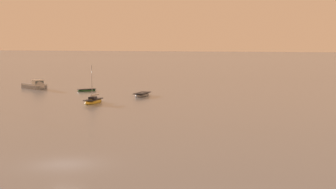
{
  "coord_description": "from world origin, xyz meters",
  "views": [
    {
      "loc": [
        18.03,
        -34.5,
        8.67
      ],
      "look_at": [
        -5.58,
        43.29,
        0.75
      ],
      "focal_mm": 59.23,
      "sensor_mm": 36.0,
      "label": 1
    }
  ],
  "objects_px": {
    "sailboat_moored_0": "(93,101)",
    "rowboat_moored_1": "(142,95)",
    "motorboat_moored_2": "(37,87)",
    "rowboat_moored_0": "(87,90)"
  },
  "relations": [
    {
      "from": "sailboat_moored_0",
      "to": "rowboat_moored_1",
      "type": "relative_size",
      "value": 1.18
    },
    {
      "from": "sailboat_moored_0",
      "to": "motorboat_moored_2",
      "type": "height_order",
      "value": "sailboat_moored_0"
    },
    {
      "from": "motorboat_moored_2",
      "to": "rowboat_moored_1",
      "type": "height_order",
      "value": "motorboat_moored_2"
    },
    {
      "from": "motorboat_moored_2",
      "to": "rowboat_moored_1",
      "type": "bearing_deg",
      "value": 12.94
    },
    {
      "from": "sailboat_moored_0",
      "to": "motorboat_moored_2",
      "type": "xyz_separation_m",
      "value": [
        -19.58,
        18.41,
        0.13
      ]
    },
    {
      "from": "sailboat_moored_0",
      "to": "rowboat_moored_1",
      "type": "bearing_deg",
      "value": 161.49
    },
    {
      "from": "rowboat_moored_0",
      "to": "rowboat_moored_1",
      "type": "relative_size",
      "value": 0.69
    },
    {
      "from": "rowboat_moored_1",
      "to": "sailboat_moored_0",
      "type": "bearing_deg",
      "value": -16.65
    },
    {
      "from": "rowboat_moored_0",
      "to": "rowboat_moored_1",
      "type": "xyz_separation_m",
      "value": [
        12.0,
        -5.2,
        0.06
      ]
    },
    {
      "from": "rowboat_moored_0",
      "to": "motorboat_moored_2",
      "type": "xyz_separation_m",
      "value": [
        -10.8,
        1.95,
        0.22
      ]
    }
  ]
}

